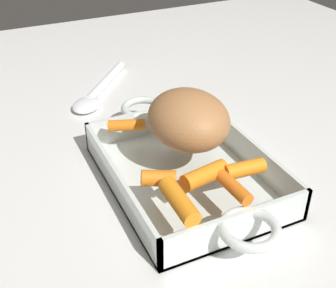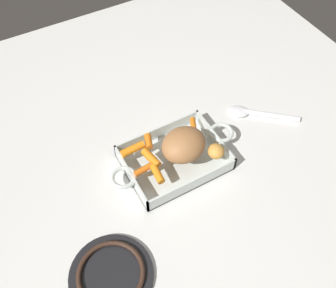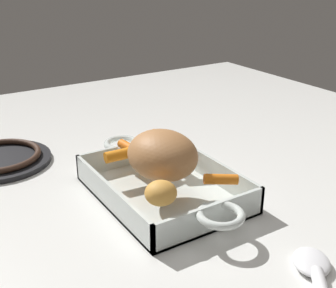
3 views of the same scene
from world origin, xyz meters
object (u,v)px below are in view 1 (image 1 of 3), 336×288
Objects in this scene: pork_roast at (189,119)px; potato_near_roast at (194,103)px; roasting_dish at (185,172)px; baby_carrot_southwest at (245,169)px; baby_carrot_center_right at (234,187)px; serving_spoon at (98,92)px; baby_carrot_northwest at (205,175)px; baby_carrot_southeast at (158,178)px; baby_carrot_northeast at (127,125)px; baby_carrot_short at (179,201)px.

potato_near_roast is at bearing 146.81° from pork_roast.
roasting_dish is 0.13m from potato_near_roast.
roasting_dish is 0.10m from baby_carrot_southwest.
pork_roast is at bearing 146.34° from roasting_dish.
baby_carrot_southwest is 0.04m from baby_carrot_center_right.
baby_carrot_northwest is at bearing 43.58° from serving_spoon.
baby_carrot_southwest is 0.28× the size of serving_spoon.
baby_carrot_southeast reaches higher than roasting_dish.
roasting_dish is 7.20× the size of baby_carrot_southwest.
potato_near_roast is at bearing 91.34° from baby_carrot_northeast.
baby_carrot_northwest is (0.02, 0.06, 0.00)m from baby_carrot_southeast.
baby_carrot_southwest is 0.11m from baby_carrot_southeast.
baby_carrot_northeast is 0.17m from baby_carrot_northwest.
baby_carrot_southwest is 0.85× the size of baby_carrot_northwest.
baby_carrot_center_right is at bearing 55.13° from baby_carrot_southeast.
baby_carrot_center_right is (0.03, 0.02, -0.00)m from baby_carrot_northwest.
baby_carrot_short reaches higher than baby_carrot_southwest.
baby_carrot_short is 0.36× the size of serving_spoon.
serving_spoon is (-0.43, -0.04, -0.05)m from baby_carrot_center_right.
baby_carrot_northeast is at bearing 34.84° from serving_spoon.
baby_carrot_southwest is (0.08, 0.05, 0.04)m from roasting_dish.
baby_carrot_northeast is (-0.07, -0.07, -0.03)m from pork_roast.
roasting_dish is at bearing -150.20° from baby_carrot_southwest.
baby_carrot_southwest reaches higher than baby_carrot_northeast.
potato_near_roast reaches higher than baby_carrot_southeast.
baby_carrot_center_right is at bearing -52.03° from baby_carrot_southwest.
baby_carrot_northwest reaches higher than roasting_dish.
pork_roast is 0.11m from baby_carrot_southwest.
pork_roast reaches higher than serving_spoon.
serving_spoon is at bearing -176.84° from baby_carrot_northwest.
baby_carrot_northeast is 1.14× the size of potato_near_roast.
potato_near_roast reaches higher than roasting_dish.
roasting_dish is 0.08m from pork_roast.
roasting_dish is 0.08m from baby_carrot_northwest.
baby_carrot_center_right is at bearing 18.37° from baby_carrot_northeast.
pork_roast reaches higher than roasting_dish.
baby_carrot_northeast reaches higher than roasting_dish.
baby_carrot_northwest is at bearing 14.87° from baby_carrot_northeast.
baby_carrot_northwest is 0.33× the size of serving_spoon.
baby_carrot_southwest reaches higher than serving_spoon.
baby_carrot_short reaches higher than roasting_dish.
baby_carrot_southwest is at bearing 102.20° from baby_carrot_short.
baby_carrot_short is at bearing -91.74° from baby_carrot_center_right.
baby_carrot_center_right is (0.20, 0.07, 0.00)m from baby_carrot_northeast.
baby_carrot_southwest is 0.20m from baby_carrot_northeast.
roasting_dish is at bearing -33.66° from pork_roast.
roasting_dish is at bearing 149.08° from baby_carrot_short.
serving_spoon is at bearing 174.79° from baby_carrot_southeast.
serving_spoon is at bearing -169.21° from baby_carrot_southwest.
baby_carrot_northwest is at bearing -23.58° from potato_near_roast.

